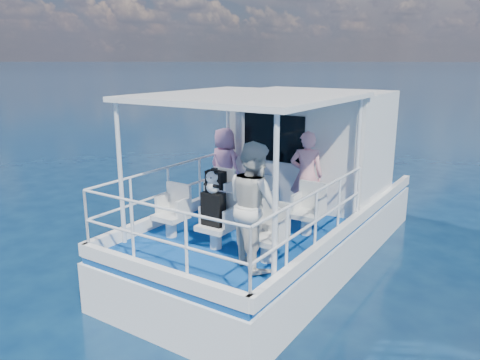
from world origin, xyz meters
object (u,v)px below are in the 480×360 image
at_px(passenger_port_fwd, 225,166).
at_px(backpack_center, 213,209).
at_px(passenger_stbd_aft, 255,205).
at_px(panda, 213,182).

xyz_separation_m(passenger_port_fwd, backpack_center, (1.23, -2.05, -0.12)).
bearing_deg(backpack_center, passenger_stbd_aft, -11.49).
bearing_deg(backpack_center, passenger_port_fwd, 121.02).
bearing_deg(panda, backpack_center, 112.20).
bearing_deg(passenger_stbd_aft, passenger_port_fwd, -13.96).
relative_size(passenger_port_fwd, panda, 4.37).
distance_m(passenger_port_fwd, backpack_center, 2.39).
relative_size(passenger_port_fwd, passenger_stbd_aft, 0.86).
height_order(passenger_port_fwd, backpack_center, passenger_port_fwd).
height_order(passenger_stbd_aft, panda, passenger_stbd_aft).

